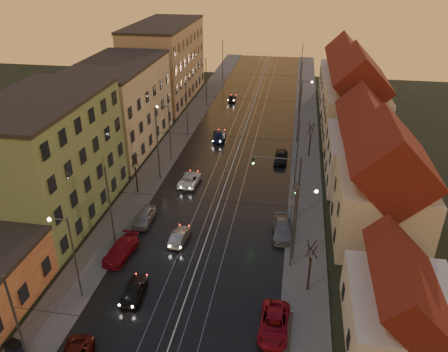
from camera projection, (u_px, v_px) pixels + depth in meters
The scene contains 46 objects.
ground at pixel (176, 327), 34.27m from camera, with size 160.00×160.00×0.00m, color black.
road at pixel (242, 137), 69.28m from camera, with size 16.00×120.00×0.04m, color black.
sidewalk_left at pixel (181, 132), 70.73m from camera, with size 4.00×120.00×0.15m, color #4C4C4C.
sidewalk_right at pixel (306, 140), 67.77m from camera, with size 4.00×120.00×0.15m, color #4C4C4C.
tram_rail_0 at pixel (228, 136), 69.59m from camera, with size 0.06×120.00×0.03m, color gray.
tram_rail_1 at pixel (237, 136), 69.38m from camera, with size 0.06×120.00×0.03m, color gray.
tram_rail_2 at pixel (247, 137), 69.15m from camera, with size 0.06×120.00×0.03m, color gray.
tram_rail_3 at pixel (256, 137), 68.94m from camera, with size 0.06×120.00×0.03m, color gray.
apartment_left_1 at pixel (47, 161), 46.12m from camera, with size 10.00×18.00×13.00m, color #668655.
apartment_left_2 at pixel (119, 107), 63.86m from camera, with size 10.00×20.00×12.00m, color tan.
apartment_left_3 at pixel (165, 63), 84.41m from camera, with size 10.00×24.00×14.00m, color #A18368.
house_right_0 at pixel (404, 308), 32.16m from camera, with size 8.16×10.20×5.80m.
house_right_1 at pixel (383, 192), 42.38m from camera, with size 8.67×10.20×10.80m.
house_right_2 at pixel (366, 147), 54.13m from camera, with size 9.18×12.24×9.20m.
house_right_3 at pixel (355, 101), 66.73m from camera, with size 9.18×14.28×11.50m.
house_right_4 at pixel (346, 76), 82.84m from camera, with size 9.18×16.32×10.00m.
catenary_pole_l_0 at pixel (19, 330), 28.22m from camera, with size 0.16×0.16×9.00m, color #595B60.
catenary_pole_l_1 at pixel (111, 209), 41.35m from camera, with size 0.16×0.16×9.00m, color #595B60.
catenary_pole_r_1 at pixel (293, 226), 38.81m from camera, with size 0.16×0.16×9.00m, color #595B60.
catenary_pole_l_2 at pixel (158, 147), 54.48m from camera, with size 0.16×0.16×9.00m, color #595B60.
catenary_pole_r_2 at pixel (297, 157), 51.94m from camera, with size 0.16×0.16×9.00m, color #595B60.
catenary_pole_l_3 at pixel (187, 109), 67.61m from camera, with size 0.16×0.16×9.00m, color #595B60.
catenary_pole_r_3 at pixel (299, 115), 65.07m from camera, with size 0.16×0.16×9.00m, color #595B60.
catenary_pole_l_4 at pixel (206, 83), 80.74m from camera, with size 0.16×0.16×9.00m, color #595B60.
catenary_pole_r_4 at pixel (300, 87), 78.20m from camera, with size 0.16×0.16×9.00m, color #595B60.
catenary_pole_l_5 at pixel (223, 61), 96.50m from camera, with size 0.16×0.16×9.00m, color #595B60.
catenary_pole_r_5 at pixel (301, 64), 93.96m from camera, with size 0.16×0.16×9.00m, color #595B60.
street_lamp_0 at pixel (70, 250), 35.12m from camera, with size 1.75×0.32×8.00m.
street_lamp_1 at pixel (300, 217), 39.43m from camera, with size 1.75×0.32×8.00m.
street_lamp_2 at pixel (167, 127), 59.63m from camera, with size 1.75×0.32×8.00m.
street_lamp_3 at pixel (303, 99), 70.95m from camera, with size 1.75×0.32×8.00m.
traffic_light_mast at pixel (290, 179), 46.73m from camera, with size 5.30×0.32×7.20m.
bare_tree_0 at pixel (136, 175), 52.14m from camera, with size 1.09×1.09×5.11m.
bare_tree_1 at pixel (310, 268), 36.87m from camera, with size 1.09×1.09×5.11m.
bare_tree_2 at pixel (310, 141), 61.35m from camera, with size 1.09×1.09×5.11m.
driving_car_0 at pixel (134, 290), 37.11m from camera, with size 1.60×3.97×1.35m, color black.
driving_car_1 at pixel (180, 236), 44.11m from camera, with size 1.34×3.83×1.26m, color gray.
driving_car_2 at pixel (190, 179), 55.02m from camera, with size 2.17×4.70×1.31m, color silver.
driving_car_3 at pixel (219, 135), 68.01m from camera, with size 1.96×4.81×1.40m, color #172345.
driving_car_4 at pixel (232, 98), 85.47m from camera, with size 1.45×3.61×1.23m, color black.
parked_left_2 at pixel (120, 250), 41.97m from camera, with size 1.97×4.84×1.41m, color maroon.
parked_left_3 at pixel (144, 217), 47.18m from camera, with size 1.67×4.16×1.42m, color #9E9FA3.
parked_right_0 at pixel (274, 324), 33.73m from camera, with size 2.25×4.88×1.36m, color maroon.
parked_right_1 at pixel (282, 229), 45.13m from camera, with size 1.98×4.88×1.42m, color gray.
parked_right_2 at pixel (281, 157), 60.75m from camera, with size 1.75×4.35×1.48m, color black.
dumpster at pixel (15, 350), 31.50m from camera, with size 1.20×0.80×1.10m, color black.
Camera 1 is at (7.90, -23.96, 26.35)m, focal length 35.00 mm.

